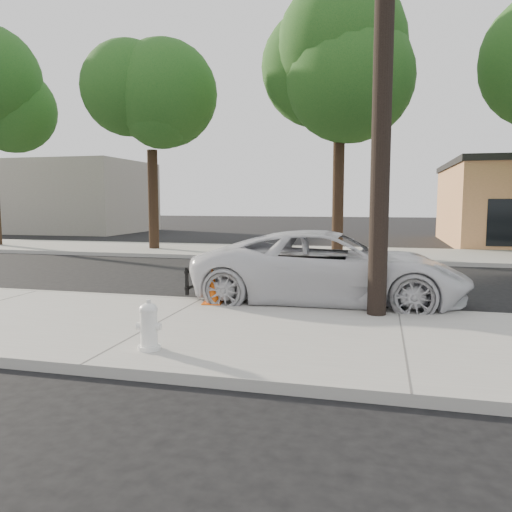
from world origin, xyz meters
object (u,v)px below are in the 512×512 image
Objects in this scene: utility_pole at (383,56)px; fire_hydrant at (149,327)px; police_cruiser at (330,268)px; traffic_cone at (212,286)px.

utility_pole reaches higher than fire_hydrant.
police_cruiser is (-1.00, 1.41, -3.91)m from utility_pole.
police_cruiser is 8.65× the size of fire_hydrant.
fire_hydrant is (-2.05, -4.41, -0.32)m from police_cruiser.
fire_hydrant is (-3.05, -3.00, -4.23)m from utility_pole.
utility_pole is 13.68× the size of fire_hydrant.
police_cruiser is at bearing 28.59° from traffic_cone.
police_cruiser reaches higher than traffic_cone.
utility_pole is 1.58× the size of police_cruiser.
traffic_cone reaches higher than fire_hydrant.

